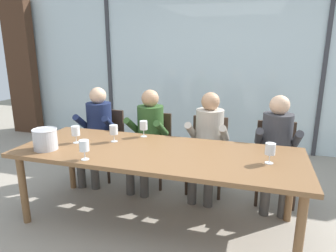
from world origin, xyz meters
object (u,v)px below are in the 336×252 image
Objects in this scene: dining_table at (157,157)px; person_charcoal_jacket at (277,144)px; wine_glass_by_right_taster at (270,150)px; wine_glass_spare_empty at (76,132)px; person_navy_polo at (97,128)px; wine_glass_by_left_taster at (84,147)px; wine_glass_near_bucket at (114,130)px; chair_left_of_center at (153,142)px; person_olive_shirt at (148,132)px; chair_center at (208,148)px; chair_right_of_center at (275,155)px; chair_near_curtain at (106,138)px; wine_glass_center_pour at (144,126)px; ice_bucket_primary at (45,139)px; person_beige_jumper at (208,138)px.

person_charcoal_jacket reaches higher than dining_table.
wine_glass_spare_empty is at bearing 179.85° from wine_glass_by_right_taster.
wine_glass_spare_empty is at bearing -159.54° from person_charcoal_jacket.
wine_glass_spare_empty is at bearing -79.30° from person_navy_polo.
wine_glass_near_bucket is (0.01, 0.53, 0.00)m from wine_glass_by_left_taster.
person_navy_polo is at bearing -167.87° from chair_left_of_center.
chair_center is at bearing 14.63° from person_olive_shirt.
chair_center is 0.79m from person_charcoal_jacket.
person_olive_shirt is (-1.48, -0.12, 0.17)m from chair_right_of_center.
person_olive_shirt is 6.82× the size of wine_glass_by_right_taster.
chair_near_curtain is 1.00× the size of chair_right_of_center.
person_olive_shirt reaches higher than wine_glass_spare_empty.
person_charcoal_jacket reaches higher than wine_glass_center_pour.
wine_glass_spare_empty is (0.22, -0.78, 0.18)m from person_navy_polo.
wine_glass_by_left_taster is at bearing -69.35° from person_navy_polo.
chair_right_of_center is 4.99× the size of wine_glass_near_bucket.
person_olive_shirt is 6.82× the size of wine_glass_near_bucket.
person_olive_shirt is 6.82× the size of wine_glass_center_pour.
person_navy_polo is 6.82× the size of wine_glass_by_left_taster.
wine_glass_by_right_taster reaches higher than dining_table.
person_navy_polo reaches higher than dining_table.
person_olive_shirt is 6.82× the size of wine_glass_spare_empty.
chair_right_of_center is at bearing 19.76° from wine_glass_center_pour.
dining_table is at bearing 37.13° from wine_glass_by_left_taster.
ice_bucket_primary is 1.30× the size of wine_glass_by_right_taster.
ice_bucket_primary is at bearing -121.95° from wine_glass_spare_empty.
person_olive_shirt is at bearing -4.91° from person_navy_polo.
person_navy_polo is at bearing -98.68° from chair_near_curtain.
person_charcoal_jacket reaches higher than chair_left_of_center.
ice_bucket_primary reaches higher than wine_glass_by_right_taster.
person_olive_shirt is 1.47m from person_charcoal_jacket.
dining_table is at bearing -40.36° from person_navy_polo.
dining_table is 3.07× the size of chair_right_of_center.
wine_glass_center_pour reaches higher than chair_left_of_center.
wine_glass_near_bucket is (0.56, -0.63, 0.18)m from person_navy_polo.
person_charcoal_jacket reaches higher than chair_right_of_center.
person_beige_jumper is 1.46m from wine_glass_by_left_taster.
person_beige_jumper is at bearing 3.84° from person_olive_shirt.
dining_table is 1.07m from ice_bucket_primary.
wine_glass_spare_empty is (-1.96, -0.90, 0.36)m from chair_right_of_center.
chair_center is at bearing 40.90° from ice_bucket_primary.
person_olive_shirt reaches higher than chair_left_of_center.
chair_right_of_center is 0.73× the size of person_beige_jumper.
wine_glass_by_right_taster reaches higher than chair_near_curtain.
ice_bucket_primary is at bearing 165.88° from wine_glass_by_left_taster.
chair_right_of_center is 0.98m from wine_glass_by_right_taster.
chair_left_of_center is at bearing 179.58° from chair_center.
chair_near_curtain is 2.15m from person_charcoal_jacket.
chair_right_of_center is 1.51m from wine_glass_center_pour.
chair_left_of_center is (0.67, -0.01, 0.00)m from chair_near_curtain.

